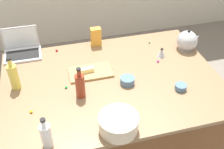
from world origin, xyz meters
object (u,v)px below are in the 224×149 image
object	(u,v)px
kettle	(187,41)
kitchen_timer	(161,53)
ramekin_small	(127,81)
ramekin_medium	(181,87)
butter_stick_left	(87,70)
mixing_bowl_large	(119,123)
laptop	(22,49)
bottle_vinegar	(46,135)
bottle_soy	(80,85)
candy_bag	(96,37)
bottle_oil	(14,76)
cutting_board	(91,72)

from	to	relation	value
kettle	kitchen_timer	bearing A→B (deg)	-168.40
ramekin_small	ramekin_medium	world-z (taller)	ramekin_small
butter_stick_left	ramekin_small	world-z (taller)	same
mixing_bowl_large	laptop	bearing A→B (deg)	119.02
bottle_vinegar	kettle	world-z (taller)	bottle_vinegar
bottle_vinegar	kitchen_timer	world-z (taller)	bottle_vinegar
mixing_bowl_large	butter_stick_left	bearing A→B (deg)	97.88
bottle_soy	ramekin_small	world-z (taller)	bottle_soy
bottle_vinegar	candy_bag	size ratio (longest dim) A/B	1.31
laptop	bottle_vinegar	world-z (taller)	bottle_vinegar
ramekin_small	candy_bag	bearing A→B (deg)	100.73
bottle_oil	kitchen_timer	bearing A→B (deg)	5.09
kettle	kitchen_timer	xyz separation A→B (m)	(-0.26, -0.05, -0.04)
butter_stick_left	kitchen_timer	bearing A→B (deg)	6.73
kettle	candy_bag	bearing A→B (deg)	160.81
ramekin_medium	candy_bag	size ratio (longest dim) A/B	0.50
bottle_oil	ramekin_small	world-z (taller)	bottle_oil
ramekin_small	kitchen_timer	xyz separation A→B (m)	(0.39, 0.27, 0.01)
bottle_soy	mixing_bowl_large	bearing A→B (deg)	-64.65
kettle	cutting_board	distance (m)	0.90
bottle_oil	kettle	xyz separation A→B (m)	(1.45, 0.16, -0.03)
ramekin_small	ramekin_medium	xyz separation A→B (m)	(0.36, -0.16, -0.01)
laptop	ramekin_small	xyz separation A→B (m)	(0.76, -0.62, -0.02)
kettle	butter_stick_left	world-z (taller)	kettle
bottle_vinegar	kitchen_timer	distance (m)	1.22
mixing_bowl_large	butter_stick_left	distance (m)	0.61
laptop	butter_stick_left	world-z (taller)	laptop
bottle_soy	ramekin_small	size ratio (longest dim) A/B	2.24
bottle_soy	bottle_vinegar	world-z (taller)	bottle_soy
ramekin_medium	cutting_board	bearing A→B (deg)	149.30
mixing_bowl_large	bottle_soy	world-z (taller)	bottle_soy
butter_stick_left	candy_bag	xyz separation A→B (m)	(0.16, 0.40, 0.05)
kettle	ramekin_medium	bearing A→B (deg)	-120.72
bottle_vinegar	butter_stick_left	distance (m)	0.71
candy_bag	cutting_board	bearing A→B (deg)	-108.41
ramekin_medium	bottle_vinegar	bearing A→B (deg)	-165.41
mixing_bowl_large	kitchen_timer	distance (m)	0.89
cutting_board	candy_bag	xyz separation A→B (m)	(0.13, 0.40, 0.08)
bottle_vinegar	ramekin_medium	xyz separation A→B (m)	(0.98, 0.25, -0.07)
ramekin_small	mixing_bowl_large	bearing A→B (deg)	-114.49
bottle_oil	bottle_soy	size ratio (longest dim) A/B	1.09
kettle	bottle_vinegar	bearing A→B (deg)	-149.66
laptop	ramekin_small	bearing A→B (deg)	-39.28
bottle_oil	ramekin_medium	distance (m)	1.21
cutting_board	ramekin_small	xyz separation A→B (m)	(0.24, -0.19, 0.02)
kettle	butter_stick_left	size ratio (longest dim) A/B	1.94
bottle_vinegar	kettle	size ratio (longest dim) A/B	1.04
bottle_soy	kitchen_timer	xyz separation A→B (m)	(0.75, 0.32, -0.06)
laptop	bottle_soy	distance (m)	0.77
kitchen_timer	laptop	bearing A→B (deg)	163.14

